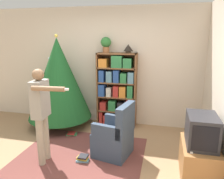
{
  "coord_description": "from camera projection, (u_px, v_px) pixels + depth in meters",
  "views": [
    {
      "loc": [
        1.2,
        -2.77,
        1.96
      ],
      "look_at": [
        0.32,
        0.88,
        1.05
      ],
      "focal_mm": 35.0,
      "sensor_mm": 36.0,
      "label": 1
    }
  ],
  "objects": [
    {
      "name": "game_remote",
      "position": [
        191.0,
        151.0,
        2.88
      ],
      "size": [
        0.04,
        0.12,
        0.02
      ],
      "color": "white",
      "rests_on": "tv_stand"
    },
    {
      "name": "book_pile_by_chair",
      "position": [
        83.0,
        159.0,
        3.52
      ],
      "size": [
        0.22,
        0.16,
        0.1
      ],
      "color": "#5B899E",
      "rests_on": "ground_plane"
    },
    {
      "name": "potted_plant",
      "position": [
        106.0,
        44.0,
        4.61
      ],
      "size": [
        0.22,
        0.22,
        0.33
      ],
      "color": "#935B38",
      "rests_on": "bookshelf"
    },
    {
      "name": "bookshelf",
      "position": [
        117.0,
        91.0,
        4.79
      ],
      "size": [
        0.86,
        0.3,
        1.63
      ],
      "color": "brown",
      "rests_on": "ground_plane"
    },
    {
      "name": "area_rug",
      "position": [
        80.0,
        157.0,
        3.64
      ],
      "size": [
        2.07,
        1.88,
        0.01
      ],
      "color": "brown",
      "rests_on": "ground_plane"
    },
    {
      "name": "christmas_tree",
      "position": [
        59.0,
        79.0,
        4.69
      ],
      "size": [
        1.38,
        1.38,
        2.01
      ],
      "color": "#4C3323",
      "rests_on": "ground_plane"
    },
    {
      "name": "wall_back",
      "position": [
        110.0,
        67.0,
        4.94
      ],
      "size": [
        8.0,
        0.1,
        2.6
      ],
      "color": "beige",
      "rests_on": "ground_plane"
    },
    {
      "name": "ground_plane",
      "position": [
        79.0,
        168.0,
        3.35
      ],
      "size": [
        14.0,
        14.0,
        0.0
      ],
      "primitive_type": "plane",
      "color": "#9E7A56"
    },
    {
      "name": "television",
      "position": [
        202.0,
        130.0,
        3.01
      ],
      "size": [
        0.39,
        0.55,
        0.44
      ],
      "color": "#28282D",
      "rests_on": "tv_stand"
    },
    {
      "name": "table_lamp",
      "position": [
        128.0,
        48.0,
        4.53
      ],
      "size": [
        0.2,
        0.2,
        0.18
      ],
      "color": "#473828",
      "rests_on": "bookshelf"
    },
    {
      "name": "standing_person",
      "position": [
        41.0,
        109.0,
        3.33
      ],
      "size": [
        0.65,
        0.47,
        1.5
      ],
      "rotation": [
        0.0,
        0.0,
        -1.49
      ],
      "color": "#9E937F",
      "rests_on": "ground_plane"
    },
    {
      "name": "tv_stand",
      "position": [
        199.0,
        160.0,
        3.12
      ],
      "size": [
        0.49,
        0.75,
        0.48
      ],
      "color": "#996638",
      "rests_on": "ground_plane"
    },
    {
      "name": "book_pile_near_tree",
      "position": [
        72.0,
        134.0,
        4.46
      ],
      "size": [
        0.24,
        0.19,
        0.05
      ],
      "color": "#2D7A42",
      "rests_on": "ground_plane"
    },
    {
      "name": "armchair",
      "position": [
        115.0,
        137.0,
        3.65
      ],
      "size": [
        0.67,
        0.66,
        0.92
      ],
      "rotation": [
        0.0,
        0.0,
        -1.77
      ],
      "color": "#334256",
      "rests_on": "ground_plane"
    }
  ]
}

